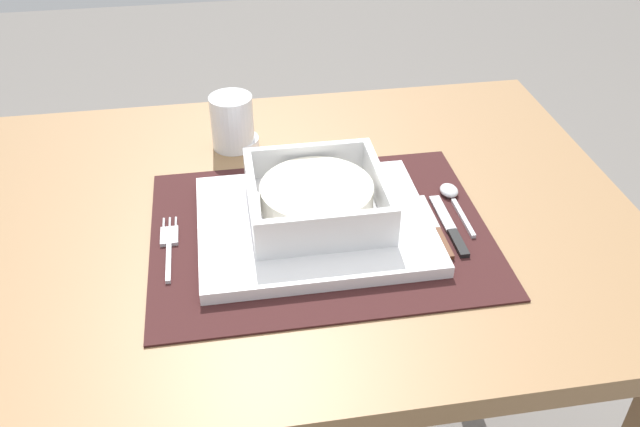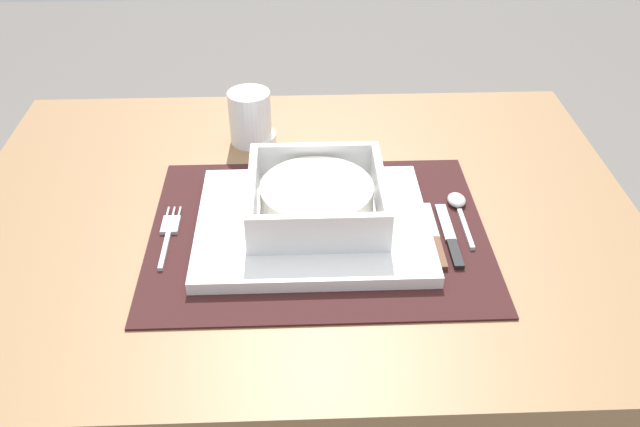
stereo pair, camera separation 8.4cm
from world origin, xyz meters
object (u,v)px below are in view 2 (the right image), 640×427
fork (171,232)px  condiment_saucer (257,135)px  butter_knife (452,239)px  bread_knife (436,239)px  spoon (460,207)px  drinking_glass (252,120)px  porridge_bowl (319,198)px  dining_table (302,273)px

fork → condiment_saucer: (0.10, 0.24, 0.00)m
butter_knife → bread_knife: 0.02m
fork → butter_knife: butter_knife is taller
spoon → drinking_glass: drinking_glass is taller
porridge_bowl → bread_knife: 0.16m
dining_table → fork: fork is taller
butter_knife → condiment_saucer: size_ratio=2.00×
bread_knife → drinking_glass: 0.36m
bread_knife → condiment_saucer: 0.35m
dining_table → drinking_glass: drinking_glass is taller
dining_table → condiment_saucer: condiment_saucer is taller
dining_table → spoon: 0.24m
spoon → bread_knife: bearing=-124.4°
dining_table → drinking_glass: bearing=111.4°
drinking_glass → porridge_bowl: bearing=-66.6°
fork → dining_table: bearing=21.8°
fork → drinking_glass: drinking_glass is taller
butter_knife → spoon: bearing=67.9°
condiment_saucer → dining_table: bearing=-70.4°
fork → bread_knife: bread_knife is taller
butter_knife → bread_knife: bearing=174.8°
spoon → bread_knife: spoon is taller
dining_table → butter_knife: size_ratio=7.06×
porridge_bowl → drinking_glass: (-0.09, 0.22, -0.00)m
dining_table → bread_knife: (0.17, -0.08, 0.12)m
porridge_bowl → fork: bearing=-174.7°
butter_knife → drinking_glass: bearing=132.2°
dining_table → fork: (-0.17, -0.05, 0.12)m
spoon → butter_knife: bearing=-110.2°
bread_knife → butter_knife: bearing=-6.8°
porridge_bowl → spoon: 0.19m
spoon → fork: bearing=-174.9°
dining_table → fork: bearing=-162.7°
fork → drinking_glass: bearing=72.7°
butter_knife → drinking_glass: 0.37m
porridge_bowl → condiment_saucer: size_ratio=2.67×
bread_knife → fork: bearing=171.3°
fork → porridge_bowl: bearing=9.8°
dining_table → porridge_bowl: porridge_bowl is taller
dining_table → porridge_bowl: 0.16m
porridge_bowl → butter_knife: 0.17m
bread_knife → drinking_glass: bearing=128.4°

